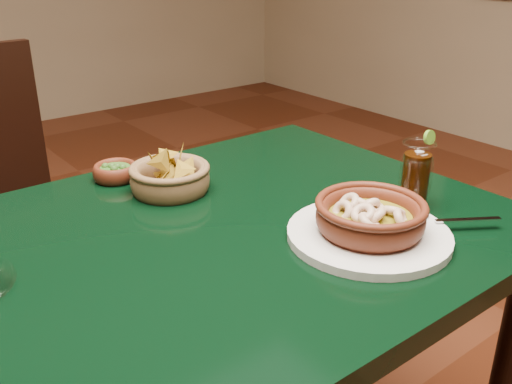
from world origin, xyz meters
TOP-DOWN VIEW (x-y plane):
  - dining_table at (0.00, 0.00)m, footprint 1.20×0.80m
  - shrimp_plate at (0.25, -0.19)m, footprint 0.35×0.28m
  - chip_basket at (0.09, 0.20)m, footprint 0.19×0.19m
  - guacamole_ramekin at (0.03, 0.33)m, footprint 0.11×0.11m
  - cola_drink at (0.42, -0.15)m, footprint 0.13×0.13m

SIDE VIEW (x-z plane):
  - dining_table at x=0.00m, z-range 0.28..1.03m
  - guacamole_ramekin at x=0.03m, z-range 0.75..0.79m
  - chip_basket at x=0.09m, z-range 0.72..0.84m
  - shrimp_plate at x=0.25m, z-range 0.74..0.82m
  - cola_drink at x=0.42m, z-range 0.74..0.89m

